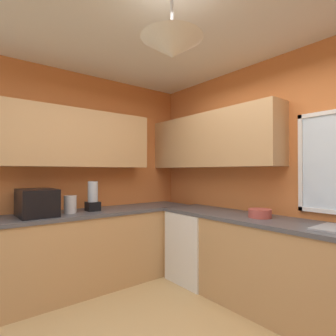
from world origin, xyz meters
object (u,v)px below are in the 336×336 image
at_px(blender_appliance, 93,198).
at_px(microwave, 37,203).
at_px(dishwasher, 198,246).
at_px(kettle, 70,204).
at_px(bowl, 260,213).

bearing_deg(blender_appliance, microwave, -90.00).
relative_size(dishwasher, microwave, 1.81).
distance_m(kettle, bowl, 2.10).
height_order(microwave, blender_appliance, blender_appliance).
distance_m(kettle, blender_appliance, 0.29).
xyz_separation_m(dishwasher, kettle, (-0.64, -1.42, 0.58)).
xyz_separation_m(bowl, blender_appliance, (-1.55, -1.17, 0.12)).
xyz_separation_m(kettle, blender_appliance, (-0.02, 0.28, 0.06)).
height_order(kettle, blender_appliance, blender_appliance).
xyz_separation_m(microwave, kettle, (0.02, 0.35, -0.04)).
bearing_deg(kettle, dishwasher, 65.67).
distance_m(microwave, bowl, 2.37).
bearing_deg(dishwasher, microwave, -110.50).
distance_m(bowl, blender_appliance, 1.94).
relative_size(microwave, blender_appliance, 1.33).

